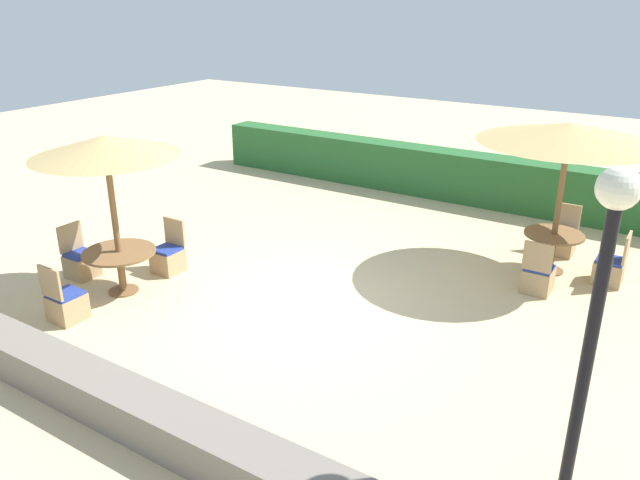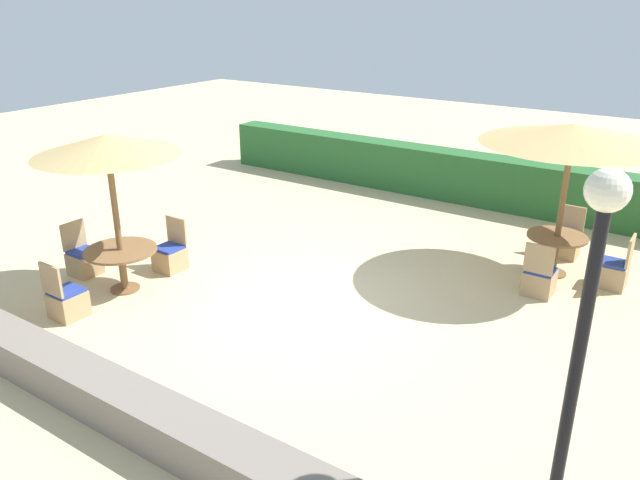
{
  "view_description": "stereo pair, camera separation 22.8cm",
  "coord_description": "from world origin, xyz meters",
  "px_view_note": "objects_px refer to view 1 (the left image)",
  "views": [
    {
      "loc": [
        5.01,
        -7.21,
        4.58
      ],
      "look_at": [
        0.0,
        0.6,
        0.9
      ],
      "focal_mm": 35.0,
      "sensor_mm": 36.0,
      "label": 1
    },
    {
      "loc": [
        5.2,
        -7.08,
        4.58
      ],
      "look_at": [
        0.0,
        0.6,
        0.9
      ],
      "focal_mm": 35.0,
      "sensor_mm": 36.0,
      "label": 2
    }
  ],
  "objects_px": {
    "parasol_front_left": "(105,147)",
    "patio_chair_front_left_north": "(169,257)",
    "patio_chair_back_right_north": "(562,241)",
    "round_table_back_right": "(553,242)",
    "patio_chair_back_right_east": "(610,269)",
    "lamp_post": "(602,278)",
    "round_table_front_left": "(120,259)",
    "patio_chair_front_left_south": "(66,304)",
    "patio_chair_front_left_west": "(81,262)",
    "parasol_back_right": "(569,133)",
    "patio_chair_back_right_south": "(538,277)"
  },
  "relations": [
    {
      "from": "lamp_post",
      "to": "parasol_front_left",
      "type": "height_order",
      "value": "lamp_post"
    },
    {
      "from": "lamp_post",
      "to": "patio_chair_front_left_south",
      "type": "relative_size",
      "value": 3.57
    },
    {
      "from": "lamp_post",
      "to": "patio_chair_back_right_north",
      "type": "height_order",
      "value": "lamp_post"
    },
    {
      "from": "lamp_post",
      "to": "parasol_front_left",
      "type": "distance_m",
      "value": 7.19
    },
    {
      "from": "round_table_back_right",
      "to": "parasol_front_left",
      "type": "distance_m",
      "value": 7.57
    },
    {
      "from": "round_table_back_right",
      "to": "round_table_front_left",
      "type": "xyz_separation_m",
      "value": [
        -5.71,
        -4.62,
        0.03
      ]
    },
    {
      "from": "patio_chair_back_right_north",
      "to": "patio_chair_front_left_north",
      "type": "distance_m",
      "value": 7.25
    },
    {
      "from": "parasol_back_right",
      "to": "lamp_post",
      "type": "bearing_deg",
      "value": -74.92
    },
    {
      "from": "patio_chair_front_left_north",
      "to": "lamp_post",
      "type": "bearing_deg",
      "value": 166.22
    },
    {
      "from": "round_table_back_right",
      "to": "parasol_front_left",
      "type": "xyz_separation_m",
      "value": [
        -5.71,
        -4.62,
        1.87
      ]
    },
    {
      "from": "round_table_back_right",
      "to": "patio_chair_back_right_east",
      "type": "relative_size",
      "value": 1.09
    },
    {
      "from": "lamp_post",
      "to": "patio_chair_front_left_west",
      "type": "bearing_deg",
      "value": 174.66
    },
    {
      "from": "patio_chair_back_right_east",
      "to": "patio_chair_back_right_south",
      "type": "bearing_deg",
      "value": 136.23
    },
    {
      "from": "parasol_back_right",
      "to": "patio_chair_back_right_south",
      "type": "xyz_separation_m",
      "value": [
        0.02,
        -0.96,
        -2.2
      ]
    },
    {
      "from": "lamp_post",
      "to": "patio_chair_front_left_west",
      "type": "xyz_separation_m",
      "value": [
        -8.22,
        0.77,
        -2.09
      ]
    },
    {
      "from": "patio_chair_back_right_east",
      "to": "patio_chair_front_left_west",
      "type": "relative_size",
      "value": 1.0
    },
    {
      "from": "parasol_front_left",
      "to": "patio_chair_front_left_north",
      "type": "xyz_separation_m",
      "value": [
        0.05,
        0.99,
        -2.16
      ]
    },
    {
      "from": "patio_chair_back_right_east",
      "to": "patio_chair_front_left_north",
      "type": "xyz_separation_m",
      "value": [
        -6.62,
        -3.65,
        0.0
      ]
    },
    {
      "from": "lamp_post",
      "to": "patio_chair_front_left_west",
      "type": "relative_size",
      "value": 3.57
    },
    {
      "from": "round_table_front_left",
      "to": "patio_chair_front_left_north",
      "type": "height_order",
      "value": "patio_chair_front_left_north"
    },
    {
      "from": "parasol_front_left",
      "to": "round_table_front_left",
      "type": "distance_m",
      "value": 1.84
    },
    {
      "from": "lamp_post",
      "to": "patio_chair_back_right_east",
      "type": "xyz_separation_m",
      "value": [
        -0.48,
        5.39,
        -2.09
      ]
    },
    {
      "from": "patio_chair_back_right_south",
      "to": "patio_chair_back_right_north",
      "type": "distance_m",
      "value": 1.9
    },
    {
      "from": "patio_chair_front_left_south",
      "to": "patio_chair_front_left_west",
      "type": "xyz_separation_m",
      "value": [
        -1.11,
        1.13,
        0.0
      ]
    },
    {
      "from": "parasol_back_right",
      "to": "round_table_front_left",
      "type": "relative_size",
      "value": 2.55
    },
    {
      "from": "patio_chair_back_right_north",
      "to": "patio_chair_front_left_west",
      "type": "bearing_deg",
      "value": 39.39
    },
    {
      "from": "patio_chair_back_right_south",
      "to": "parasol_front_left",
      "type": "distance_m",
      "value": 7.13
    },
    {
      "from": "lamp_post",
      "to": "round_table_back_right",
      "type": "xyz_separation_m",
      "value": [
        -1.45,
        5.37,
        -1.8
      ]
    },
    {
      "from": "patio_chair_back_right_south",
      "to": "patio_chair_front_left_north",
      "type": "xyz_separation_m",
      "value": [
        -5.68,
        -2.67,
        0.0
      ]
    },
    {
      "from": "patio_chair_back_right_east",
      "to": "patio_chair_front_left_north",
      "type": "distance_m",
      "value": 7.56
    },
    {
      "from": "lamp_post",
      "to": "parasol_back_right",
      "type": "bearing_deg",
      "value": 105.08
    },
    {
      "from": "parasol_back_right",
      "to": "round_table_back_right",
      "type": "relative_size",
      "value": 2.93
    },
    {
      "from": "patio_chair_back_right_north",
      "to": "parasol_back_right",
      "type": "bearing_deg",
      "value": 91.65
    },
    {
      "from": "patio_chair_back_right_east",
      "to": "patio_chair_front_left_north",
      "type": "bearing_deg",
      "value": 118.86
    },
    {
      "from": "lamp_post",
      "to": "patio_chair_back_right_north",
      "type": "relative_size",
      "value": 3.57
    },
    {
      "from": "round_table_back_right",
      "to": "patio_chair_front_left_west",
      "type": "bearing_deg",
      "value": -145.83
    },
    {
      "from": "round_table_back_right",
      "to": "parasol_back_right",
      "type": "bearing_deg",
      "value": 0.0
    },
    {
      "from": "parasol_front_left",
      "to": "patio_chair_front_left_south",
      "type": "xyz_separation_m",
      "value": [
        0.05,
        -1.1,
        -2.16
      ]
    },
    {
      "from": "round_table_front_left",
      "to": "patio_chair_back_right_east",
      "type": "bearing_deg",
      "value": 34.85
    },
    {
      "from": "patio_chair_front_left_north",
      "to": "patio_chair_front_left_west",
      "type": "xyz_separation_m",
      "value": [
        -1.11,
        -0.97,
        0.0
      ]
    },
    {
      "from": "patio_chair_back_right_north",
      "to": "patio_chair_front_left_north",
      "type": "xyz_separation_m",
      "value": [
        -5.63,
        -4.56,
        0.0
      ]
    },
    {
      "from": "patio_chair_front_left_north",
      "to": "patio_chair_back_right_north",
      "type": "bearing_deg",
      "value": -140.97
    },
    {
      "from": "patio_chair_back_right_north",
      "to": "parasol_front_left",
      "type": "relative_size",
      "value": 0.36
    },
    {
      "from": "round_table_back_right",
      "to": "patio_chair_back_right_east",
      "type": "distance_m",
      "value": 1.0
    },
    {
      "from": "parasol_back_right",
      "to": "patio_chair_back_right_north",
      "type": "distance_m",
      "value": 2.39
    },
    {
      "from": "round_table_back_right",
      "to": "patio_chair_back_right_north",
      "type": "distance_m",
      "value": 0.99
    },
    {
      "from": "round_table_back_right",
      "to": "patio_chair_front_left_west",
      "type": "distance_m",
      "value": 8.19
    },
    {
      "from": "round_table_front_left",
      "to": "parasol_back_right",
      "type": "bearing_deg",
      "value": 38.99
    },
    {
      "from": "parasol_back_right",
      "to": "patio_chair_back_right_east",
      "type": "xyz_separation_m",
      "value": [
        0.96,
        0.02,
        -2.2
      ]
    },
    {
      "from": "round_table_back_right",
      "to": "round_table_front_left",
      "type": "relative_size",
      "value": 0.87
    }
  ]
}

